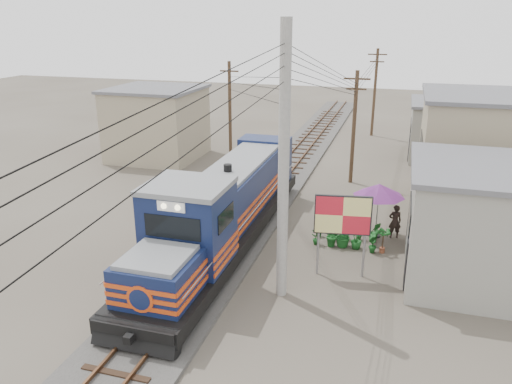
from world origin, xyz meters
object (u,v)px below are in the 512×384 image
(vendor, at_px, (395,221))
(billboard, at_px, (343,217))
(locomotive, at_px, (224,210))
(market_umbrella, at_px, (379,190))

(vendor, bearing_deg, billboard, 50.15)
(locomotive, xyz_separation_m, market_umbrella, (6.59, 3.06, 0.56))
(locomotive, relative_size, billboard, 4.81)
(vendor, bearing_deg, locomotive, 7.69)
(billboard, xyz_separation_m, market_umbrella, (1.16, 4.31, -0.20))
(billboard, distance_m, vendor, 5.16)
(market_umbrella, bearing_deg, billboard, -105.05)
(billboard, bearing_deg, market_umbrella, 66.29)
(billboard, relative_size, vendor, 2.08)
(billboard, height_order, market_umbrella, billboard)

